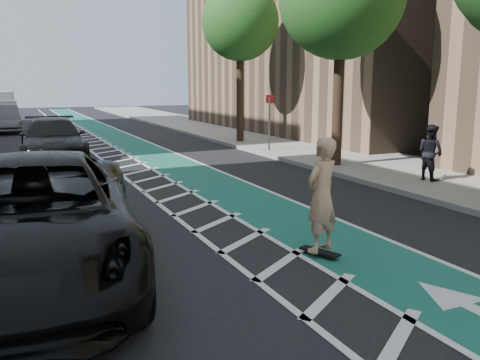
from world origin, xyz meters
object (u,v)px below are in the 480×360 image
skateboarder (321,195)px  barrel_a (24,186)px  suv_far (53,140)px  suv_near (30,219)px

skateboarder → barrel_a: 7.68m
skateboarder → barrel_a: size_ratio=1.95×
skateboarder → suv_far: (-3.24, 13.37, -0.27)m
suv_near → skateboarder: bearing=-4.6°
skateboarder → suv_far: bearing=-97.7°
suv_near → suv_far: suv_near is taller
barrel_a → suv_far: bearing=80.0°
suv_far → suv_near: bearing=-93.4°
suv_far → barrel_a: suv_far is taller
skateboarder → suv_far: skateboarder is taller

